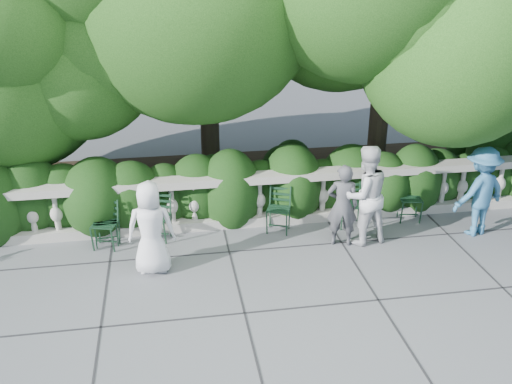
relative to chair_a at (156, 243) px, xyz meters
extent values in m
plane|color=#54565C|center=(1.73, -1.34, 0.00)|extent=(90.00, 90.00, 0.00)
cube|color=#9E998E|center=(1.73, 0.46, 0.09)|extent=(12.00, 0.32, 0.18)
cube|color=#9E998E|center=(1.73, 0.46, 0.93)|extent=(12.00, 0.36, 0.14)
cylinder|color=#3F3023|center=(-2.27, 2.06, 1.40)|extent=(0.40, 0.40, 2.80)
ellipsoid|color=#16380F|center=(-2.27, 1.62, 3.68)|extent=(5.28, 5.28, 3.96)
cylinder|color=#3F3023|center=(1.23, 2.66, 1.70)|extent=(0.40, 0.40, 3.40)
cylinder|color=#3F3023|center=(4.73, 1.96, 1.50)|extent=(0.40, 0.40, 3.00)
cylinder|color=#3F3023|center=(7.73, 2.46, 1.30)|extent=(0.40, 0.40, 2.60)
imported|color=white|center=(-0.04, -0.93, 0.77)|extent=(0.78, 0.53, 1.53)
imported|color=#404145|center=(3.19, -0.55, 0.74)|extent=(0.61, 0.47, 1.48)
imported|color=silver|center=(3.59, -0.53, 0.89)|extent=(0.98, 0.83, 1.78)
imported|color=#2F668F|center=(5.72, -0.56, 0.82)|extent=(1.19, 0.88, 1.64)
camera|label=1|loc=(0.28, -9.05, 4.81)|focal=40.00mm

